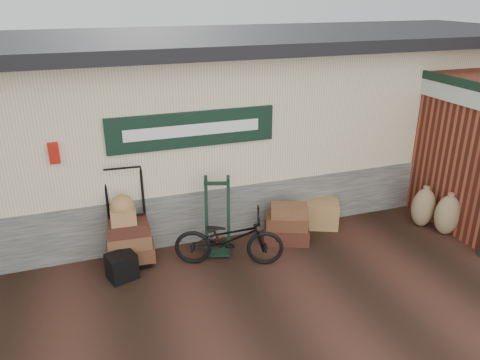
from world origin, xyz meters
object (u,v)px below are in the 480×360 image
black_trunk (122,266)px  green_barrow (217,216)px  suitcase_stack (287,223)px  porter_trolley (126,208)px  wicker_hamper (317,213)px  bicycle (229,236)px

black_trunk → green_barrow: bearing=10.6°
green_barrow → suitcase_stack: 1.21m
suitcase_stack → black_trunk: (-2.72, -0.22, -0.13)m
porter_trolley → green_barrow: size_ratio=1.37×
black_trunk → porter_trolley: bearing=71.0°
suitcase_stack → black_trunk: bearing=-175.4°
wicker_hamper → bicycle: bearing=-159.8°
green_barrow → suitcase_stack: bearing=14.5°
suitcase_stack → wicker_hamper: suitcase_stack is taller
porter_trolley → green_barrow: (1.36, -0.26, -0.23)m
wicker_hamper → black_trunk: bearing=-171.0°
green_barrow → wicker_hamper: (1.91, 0.26, -0.39)m
green_barrow → wicker_hamper: 1.97m
suitcase_stack → black_trunk: size_ratio=1.90×
suitcase_stack → green_barrow: bearing=176.5°
porter_trolley → wicker_hamper: porter_trolley is taller
green_barrow → black_trunk: 1.63m
porter_trolley → bicycle: 1.61m
black_trunk → bicycle: 1.63m
wicker_hamper → bicycle: bicycle is taller
wicker_hamper → black_trunk: size_ratio=1.87×
green_barrow → black_trunk: green_barrow is taller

